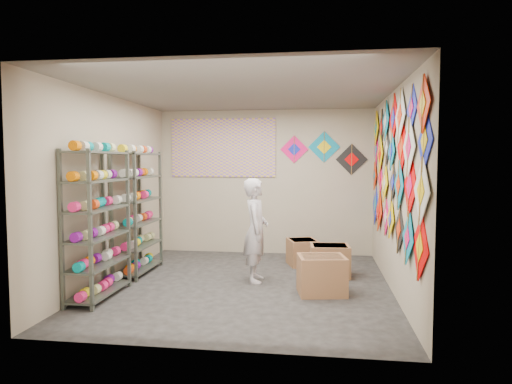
# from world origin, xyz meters

# --- Properties ---
(ground) EXTENTS (4.50, 4.50, 0.00)m
(ground) POSITION_xyz_m (0.00, 0.00, 0.00)
(ground) COLOR black
(room_walls) EXTENTS (4.50, 4.50, 4.50)m
(room_walls) POSITION_xyz_m (0.00, 0.00, 1.64)
(room_walls) COLOR tan
(room_walls) RESTS_ON ground
(shelf_rack_front) EXTENTS (0.40, 1.10, 1.90)m
(shelf_rack_front) POSITION_xyz_m (-1.78, -0.85, 0.95)
(shelf_rack_front) COLOR #4C5147
(shelf_rack_front) RESTS_ON ground
(shelf_rack_back) EXTENTS (0.40, 1.10, 1.90)m
(shelf_rack_back) POSITION_xyz_m (-1.78, 0.45, 0.95)
(shelf_rack_back) COLOR #4C5147
(shelf_rack_back) RESTS_ON ground
(string_spools) EXTENTS (0.12, 2.36, 0.12)m
(string_spools) POSITION_xyz_m (-1.78, -0.20, 1.05)
(string_spools) COLOR #FF2371
(string_spools) RESTS_ON ground
(kite_wall_display) EXTENTS (0.06, 4.30, 2.07)m
(kite_wall_display) POSITION_xyz_m (1.98, -0.06, 1.65)
(kite_wall_display) COLOR #E50001
(kite_wall_display) RESTS_ON room_walls
(back_wall_kites) EXTENTS (1.60, 0.02, 0.81)m
(back_wall_kites) POSITION_xyz_m (1.12, 2.24, 1.91)
(back_wall_kites) COLOR #F00D66
(back_wall_kites) RESTS_ON room_walls
(poster) EXTENTS (2.00, 0.01, 1.10)m
(poster) POSITION_xyz_m (-0.80, 2.23, 2.00)
(poster) COLOR #8353B5
(poster) RESTS_ON room_walls
(shopkeeper) EXTENTS (0.61, 0.45, 1.50)m
(shopkeeper) POSITION_xyz_m (0.11, 0.20, 0.75)
(shopkeeper) COLOR #C2B1AC
(shopkeeper) RESTS_ON ground
(carton_a) EXTENTS (0.68, 0.60, 0.50)m
(carton_a) POSITION_xyz_m (1.06, -0.30, 0.25)
(carton_a) COLOR brown
(carton_a) RESTS_ON ground
(carton_b) EXTENTS (0.62, 0.52, 0.48)m
(carton_b) POSITION_xyz_m (1.18, 0.65, 0.24)
(carton_b) COLOR brown
(carton_b) RESTS_ON ground
(carton_c) EXTENTS (0.58, 0.61, 0.43)m
(carton_c) POSITION_xyz_m (0.75, 1.33, 0.22)
(carton_c) COLOR brown
(carton_c) RESTS_ON ground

